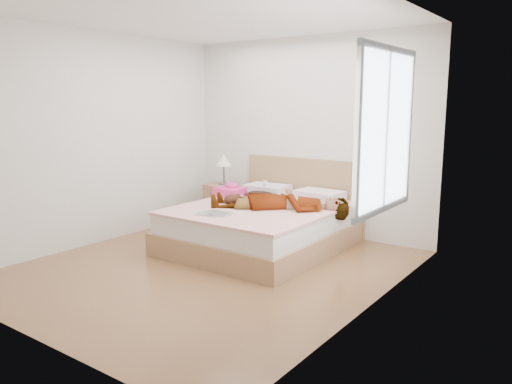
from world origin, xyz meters
The scene contains 11 objects.
ground centered at (0.00, 0.00, 0.00)m, with size 4.00×4.00×0.00m, color #55311A.
woman centered at (0.23, 1.02, 0.62)m, with size 0.61×1.63×0.22m, color white.
hair centered at (-0.34, 1.47, 0.55)m, with size 0.42×0.52×0.08m, color black.
phone centered at (-0.27, 1.42, 0.71)m, with size 0.05×0.10×0.01m, color silver.
room_shell centered at (1.77, 0.30, 1.50)m, with size 4.00×4.00×4.00m.
bed centered at (0.00, 1.04, 0.28)m, with size 1.80×2.08×1.00m.
towel centered at (-0.71, 1.24, 0.59)m, with size 0.38×0.32×0.19m.
magazine centered at (-0.19, 0.27, 0.52)m, with size 0.46×0.38×0.02m.
coffee_mug centered at (-0.32, 0.73, 0.55)m, with size 0.11×0.08×0.09m.
plush_toy centered at (-0.31, 0.79, 0.58)m, with size 0.20×0.27×0.14m.
nightstand centered at (-1.15, 1.65, 0.34)m, with size 0.52×0.48×1.01m.
Camera 1 is at (3.39, -3.84, 1.73)m, focal length 35.00 mm.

